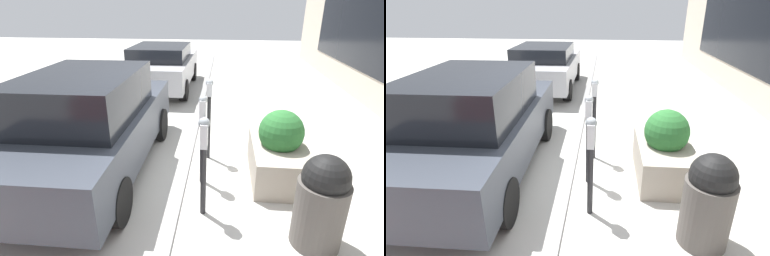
{
  "view_description": "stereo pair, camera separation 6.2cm",
  "coord_description": "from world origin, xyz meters",
  "views": [
    {
      "loc": [
        -4.1,
        -0.52,
        2.61
      ],
      "look_at": [
        0.0,
        -0.08,
        0.89
      ],
      "focal_mm": 28.0,
      "sensor_mm": 36.0,
      "label": 1
    },
    {
      "loc": [
        -4.1,
        -0.45,
        2.61
      ],
      "look_at": [
        0.0,
        -0.08,
        0.89
      ],
      "focal_mm": 28.0,
      "sensor_mm": 36.0,
      "label": 2
    }
  ],
  "objects": [
    {
      "name": "ground_plane",
      "position": [
        0.0,
        0.0,
        0.0
      ],
      "size": [
        40.0,
        40.0,
        0.0
      ],
      "primitive_type": "plane",
      "color": "beige"
    },
    {
      "name": "curb_strip",
      "position": [
        0.0,
        0.08,
        0.02
      ],
      "size": [
        24.5,
        0.16,
        0.04
      ],
      "color": "gray",
      "rests_on": "ground_plane"
    },
    {
      "name": "parking_meter_nearest",
      "position": [
        -0.81,
        -0.31,
        0.9
      ],
      "size": [
        0.17,
        0.14,
        1.37
      ],
      "color": "#232326",
      "rests_on": "ground_plane"
    },
    {
      "name": "parking_meter_second",
      "position": [
        -0.05,
        -0.24,
        0.9
      ],
      "size": [
        0.15,
        0.13,
        1.41
      ],
      "color": "#232326",
      "rests_on": "ground_plane"
    },
    {
      "name": "parking_meter_middle",
      "position": [
        0.76,
        -0.29,
        0.96
      ],
      "size": [
        0.15,
        0.13,
        1.46
      ],
      "color": "#232326",
      "rests_on": "ground_plane"
    },
    {
      "name": "planter_box",
      "position": [
        0.21,
        -1.43,
        0.45
      ],
      "size": [
        1.43,
        0.83,
        1.14
      ],
      "color": "#A39989",
      "rests_on": "ground_plane"
    },
    {
      "name": "parked_car_middle",
      "position": [
        0.14,
        1.54,
        0.85
      ],
      "size": [
        4.24,
        1.82,
        1.67
      ],
      "rotation": [
        0.0,
        0.0,
        0.01
      ],
      "color": "#383D47",
      "rests_on": "ground_plane"
    },
    {
      "name": "parked_car_rear",
      "position": [
        5.42,
        1.47,
        0.75
      ],
      "size": [
        4.13,
        1.95,
        1.41
      ],
      "rotation": [
        0.0,
        0.0,
        0.0
      ],
      "color": "#B7B7BC",
      "rests_on": "ground_plane"
    },
    {
      "name": "trash_bin",
      "position": [
        -1.22,
        -1.65,
        0.57
      ],
      "size": [
        0.56,
        0.56,
        1.14
      ],
      "color": "#514C47",
      "rests_on": "ground_plane"
    }
  ]
}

